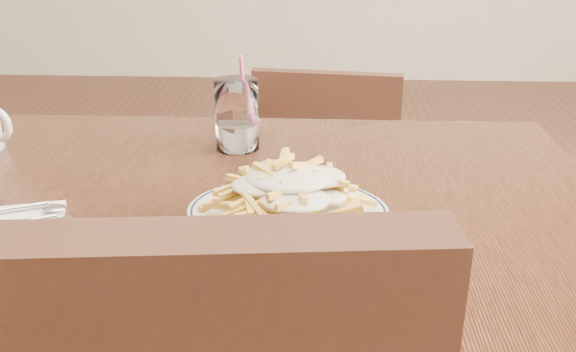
# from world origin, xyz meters

# --- Properties ---
(table) EXTENTS (1.20, 0.80, 0.75)m
(table) POSITION_xyz_m (0.00, 0.00, 0.67)
(table) COLOR black
(table) RESTS_ON ground
(chair_far) EXTENTS (0.40, 0.40, 0.79)m
(chair_far) POSITION_xyz_m (0.18, 0.72, 0.45)
(chair_far) COLOR black
(chair_far) RESTS_ON ground
(fries_plate) EXTENTS (0.34, 0.31, 0.02)m
(fries_plate) POSITION_xyz_m (0.11, -0.06, 0.76)
(fries_plate) COLOR silver
(fries_plate) RESTS_ON table
(loaded_fries) EXTENTS (0.26, 0.23, 0.07)m
(loaded_fries) POSITION_xyz_m (0.11, -0.06, 0.81)
(loaded_fries) COLOR gold
(loaded_fries) RESTS_ON fries_plate
(water_glass) EXTENTS (0.08, 0.08, 0.18)m
(water_glass) POSITION_xyz_m (-0.00, 0.23, 0.81)
(water_glass) COLOR white
(water_glass) RESTS_ON table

